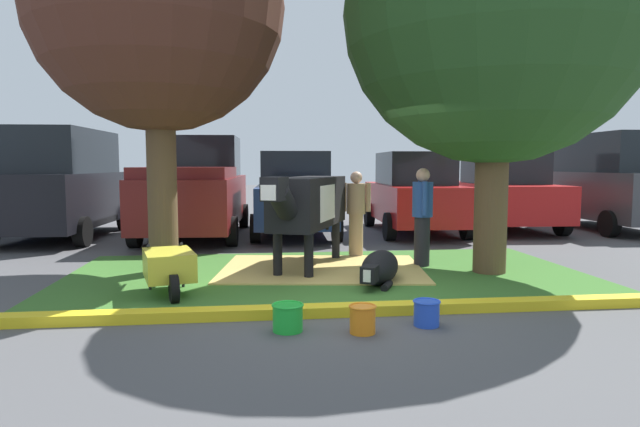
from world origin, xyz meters
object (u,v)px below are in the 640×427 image
object	(u,v)px
shade_tree_left	(157,6)
person_handler	(356,212)
bucket_green	(288,317)
sedan_red	(414,194)
cow_holstein	(307,203)
bucket_orange	(363,318)
person_visitor_near	(422,214)
suv_dark_grey	(611,182)
bucket_blue	(427,312)
hatchback_white	(295,194)
calf_lying	(380,268)
suv_black	(63,184)
wheelbarrow	(169,266)
pickup_truck_maroon	(197,190)
sedan_silver	(503,192)
shade_tree_right	(496,11)

from	to	relation	value
shade_tree_left	person_handler	distance (m)	4.75
bucket_green	sedan_red	bearing A→B (deg)	64.92
cow_holstein	bucket_orange	world-z (taller)	cow_holstein
person_visitor_near	suv_dark_grey	bearing A→B (deg)	34.69
bucket_orange	cow_holstein	bearing A→B (deg)	93.99
shade_tree_left	bucket_green	xyz separation A→B (m)	(1.76, -3.22, -3.96)
person_visitor_near	bucket_blue	distance (m)	3.48
hatchback_white	sedan_red	bearing A→B (deg)	-0.17
person_handler	hatchback_white	xyz separation A→B (m)	(-0.87, 3.50, 0.13)
bucket_blue	hatchback_white	world-z (taller)	hatchback_white
calf_lying	hatchback_white	bearing A→B (deg)	97.80
suv_black	bucket_orange	bearing A→B (deg)	-55.09
sedan_red	suv_dark_grey	size ratio (longest dim) A/B	0.96
cow_holstein	hatchback_white	size ratio (longest dim) A/B	0.67
calf_lying	suv_black	size ratio (longest dim) A/B	0.28
person_handler	person_visitor_near	world-z (taller)	person_visitor_near
calf_lying	bucket_blue	bearing A→B (deg)	-88.72
suv_black	suv_dark_grey	size ratio (longest dim) A/B	1.00
suv_dark_grey	wheelbarrow	bearing A→B (deg)	-149.85
pickup_truck_maroon	person_visitor_near	bearing A→B (deg)	-47.60
hatchback_white	bucket_orange	bearing A→B (deg)	-89.20
hatchback_white	calf_lying	bearing A→B (deg)	-82.20
person_handler	suv_black	distance (m)	7.20
suv_dark_grey	sedan_silver	bearing A→B (deg)	172.57
bucket_blue	suv_dark_grey	xyz separation A→B (m)	(7.53, 7.80, 1.13)
person_handler	person_visitor_near	size ratio (longest dim) A/B	0.96
hatchback_white	person_handler	bearing A→B (deg)	-75.98
person_handler	suv_dark_grey	world-z (taller)	suv_dark_grey
sedan_red	sedan_silver	bearing A→B (deg)	8.58
person_visitor_near	shade_tree_left	bearing A→B (deg)	-179.26
person_visitor_near	sedan_silver	world-z (taller)	sedan_silver
bucket_green	hatchback_white	xyz separation A→B (m)	(0.64, 7.80, 0.84)
suv_black	pickup_truck_maroon	distance (m)	3.06
shade_tree_right	suv_black	bearing A→B (deg)	147.59
shade_tree_left	calf_lying	size ratio (longest dim) A/B	4.64
pickup_truck_maroon	sedan_silver	distance (m)	7.92
wheelbarrow	person_handler	bearing A→B (deg)	40.84
shade_tree_right	shade_tree_left	bearing A→B (deg)	173.28
cow_holstein	sedan_red	size ratio (longest dim) A/B	0.67
calf_lying	suv_black	xyz separation A→B (m)	(-6.21, 5.75, 1.03)
cow_holstein	person_handler	size ratio (longest dim) A/B	1.89
pickup_truck_maroon	suv_dark_grey	distance (m)	10.73
person_handler	suv_black	world-z (taller)	suv_black
bucket_green	suv_black	size ratio (longest dim) A/B	0.07
person_handler	wheelbarrow	xyz separation A→B (m)	(-2.97, -2.56, -0.46)
bucket_blue	pickup_truck_maroon	xyz separation A→B (m)	(-3.20, 7.82, 0.97)
hatchback_white	shade_tree_left	bearing A→B (deg)	-117.62
shade_tree_left	calf_lying	xyz separation A→B (m)	(3.19, -1.19, -3.87)
shade_tree_left	hatchback_white	xyz separation A→B (m)	(2.40, 4.59, -3.12)
calf_lying	hatchback_white	world-z (taller)	hatchback_white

